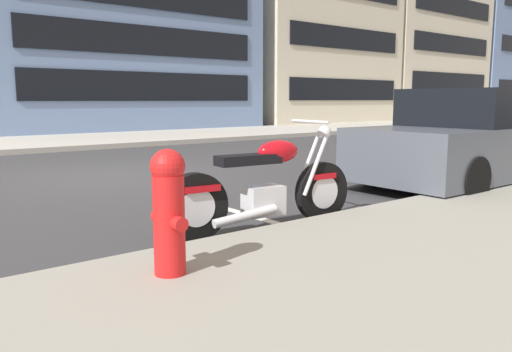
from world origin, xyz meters
name	(u,v)px	position (x,y,z in m)	size (l,w,h in m)	color
ground_plane	(113,176)	(0.00, 0.00, 0.00)	(260.00, 260.00, 0.00)	#333335
sidewalk_far_curb	(309,129)	(12.00, 7.31, 0.07)	(120.00, 5.00, 0.14)	#ADA89E
parking_stall_stripe	(261,219)	(0.00, -4.21, 0.00)	(0.12, 2.20, 0.01)	silver
parked_motorcycle	(265,189)	(-0.27, -4.61, 0.44)	(2.21, 0.62, 1.13)	black
parked_car_behind_motorcycle	(472,140)	(4.20, -4.38, 0.70)	(4.32, 1.89, 1.51)	#4C515B
fire_hydrant	(169,209)	(-1.90, -5.55, 0.60)	(0.24, 0.36, 0.88)	red
townhouse_behind_pole	(93,37)	(5.55, 15.08, 4.19)	(11.41, 11.04, 8.38)	#6B84B2
townhouse_near_left	(294,49)	(16.86, 13.63, 4.21)	(9.50, 8.12, 8.43)	beige
townhouse_corner_block	(378,40)	(26.80, 15.48, 5.63)	(9.84, 11.83, 11.27)	beige
townhouse_mid_block	(478,55)	(38.58, 14.24, 5.06)	(12.89, 9.34, 10.12)	#6B84B2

